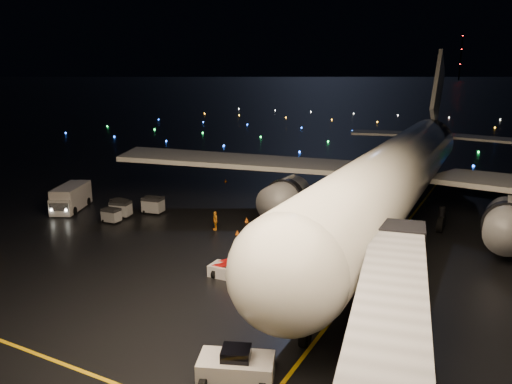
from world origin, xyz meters
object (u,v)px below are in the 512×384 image
at_px(service_truck, 71,197).
at_px(crew_c, 215,221).
at_px(airliner, 404,134).
at_px(baggage_cart_2, 153,205).
at_px(baggage_cart_3, 121,209).
at_px(baggage_cart_0, 111,215).
at_px(belt_loader, 235,260).
at_px(baggage_cart_1, 120,206).
at_px(pushback_tug, 236,364).

relative_size(service_truck, crew_c, 4.03).
xyz_separation_m(airliner, baggage_cart_2, (-24.87, -10.43, -8.31)).
bearing_deg(baggage_cart_3, baggage_cart_2, 38.10).
height_order(baggage_cart_0, baggage_cart_3, baggage_cart_3).
relative_size(belt_loader, baggage_cart_2, 2.77).
xyz_separation_m(airliner, baggage_cart_1, (-28.13, -12.23, -8.42)).
bearing_deg(baggage_cart_1, pushback_tug, -24.37).
bearing_deg(baggage_cart_2, crew_c, -20.75).
distance_m(belt_loader, service_truck, 27.65).
xyz_separation_m(belt_loader, baggage_cart_0, (-18.80, 6.42, -0.70)).
height_order(airliner, crew_c, airliner).
bearing_deg(service_truck, baggage_cart_1, -13.10).
bearing_deg(baggage_cart_3, baggage_cart_1, 123.66).
height_order(pushback_tug, belt_loader, belt_loader).
relative_size(service_truck, baggage_cart_1, 4.09).
relative_size(airliner, baggage_cart_3, 31.64).
bearing_deg(airliner, belt_loader, -111.32).
bearing_deg(belt_loader, pushback_tug, -61.38).
relative_size(pushback_tug, baggage_cart_2, 1.80).
xyz_separation_m(belt_loader, baggage_cart_2, (-17.10, 11.20, -0.53)).
bearing_deg(belt_loader, service_truck, 161.22).
bearing_deg(baggage_cart_2, service_truck, -171.63).
relative_size(belt_loader, crew_c, 3.12).
xyz_separation_m(service_truck, baggage_cart_2, (9.34, 3.08, -0.51)).
height_order(pushback_tug, service_truck, service_truck).
bearing_deg(crew_c, airliner, 78.76).
xyz_separation_m(crew_c, baggage_cart_3, (-11.56, -0.98, -0.09)).
distance_m(crew_c, baggage_cart_2, 9.52).
bearing_deg(baggage_cart_2, airliner, 12.88).
distance_m(pushback_tug, baggage_cart_3, 32.62).
xyz_separation_m(airliner, service_truck, (-34.20, -13.51, -7.80)).
bearing_deg(baggage_cart_0, service_truck, 163.88).
xyz_separation_m(service_truck, baggage_cart_0, (7.63, -1.70, -0.67)).
relative_size(airliner, crew_c, 33.87).
xyz_separation_m(airliner, belt_loader, (-7.77, -21.64, -7.77)).
relative_size(pushback_tug, service_truck, 0.50).
bearing_deg(baggage_cart_2, baggage_cart_3, -138.46).
xyz_separation_m(airliner, baggage_cart_0, (-26.57, -15.21, -8.47)).
bearing_deg(belt_loader, baggage_cart_2, 145.07).
xyz_separation_m(airliner, pushback_tug, (-1.14, -32.98, -8.30)).
height_order(pushback_tug, crew_c, crew_c).
xyz_separation_m(baggage_cart_1, baggage_cart_3, (1.05, -0.98, 0.07)).
height_order(belt_loader, crew_c, belt_loader).
bearing_deg(pushback_tug, belt_loader, 99.28).
bearing_deg(airliner, crew_c, -143.33).
xyz_separation_m(baggage_cart_2, baggage_cart_3, (-2.21, -2.78, -0.05)).
relative_size(pushback_tug, baggage_cart_1, 2.06).
relative_size(airliner, baggage_cart_2, 30.01).
xyz_separation_m(service_truck, baggage_cart_3, (7.12, 0.30, -0.55)).
bearing_deg(service_truck, baggage_cart_3, -22.55).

